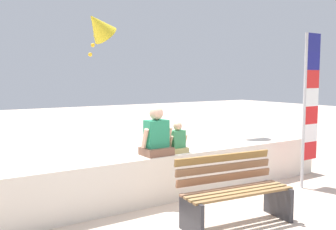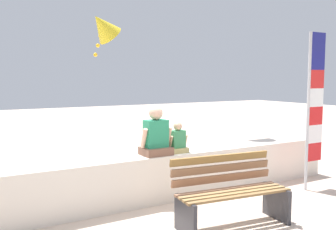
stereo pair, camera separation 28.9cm
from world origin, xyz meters
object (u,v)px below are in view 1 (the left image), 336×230
person_adult (156,136)px  kite_yellow (98,26)px  park_bench (234,193)px  person_child (178,140)px  flag_banner (309,102)px

person_adult → kite_yellow: kite_yellow is taller
park_bench → person_child: (0.02, 1.32, 0.51)m
kite_yellow → person_child: bearing=-78.8°
person_adult → person_child: size_ratio=1.54×
flag_banner → kite_yellow: (-2.63, 2.89, 1.42)m
park_bench → person_child: size_ratio=3.16×
person_adult → kite_yellow: size_ratio=0.80×
person_adult → kite_yellow: bearing=90.8°
park_bench → kite_yellow: size_ratio=1.65×
person_child → kite_yellow: size_ratio=0.52×
person_adult → flag_banner: flag_banner is taller
kite_yellow → park_bench: bearing=-83.3°
person_adult → person_child: bearing=0.0°
park_bench → person_child: 1.42m
flag_banner → person_child: bearing=160.8°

